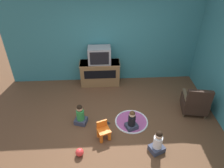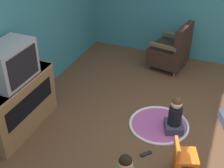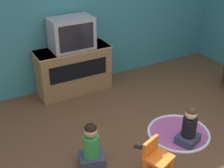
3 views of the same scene
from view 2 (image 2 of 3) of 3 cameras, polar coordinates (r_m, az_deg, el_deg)
The scene contains 8 objects.
ground_plane at distance 3.99m, azimuth 11.73°, elevation -12.21°, with size 30.00×30.00×0.00m, color brown.
tv_cabinet at distance 4.23m, azimuth -16.96°, elevation -3.51°, with size 1.17×0.45×0.74m.
television at distance 3.91m, azimuth -18.15°, elevation 3.58°, with size 0.64×0.40×0.49m.
black_armchair at distance 5.58m, azimuth 10.75°, elevation 5.93°, with size 0.70×0.68×0.84m.
yellow_kid_chair at distance 3.66m, azimuth 13.01°, elevation -13.29°, with size 0.34×0.33×0.43m.
play_mat at distance 4.35m, azimuth 8.56°, elevation -7.33°, with size 0.82×0.82×0.04m.
child_watching_right at distance 4.16m, azimuth 11.43°, elevation -5.90°, with size 0.33×0.31×0.53m.
remote_control at distance 3.91m, azimuth 6.22°, elevation -12.57°, with size 0.14×0.13×0.02m.
Camera 2 is at (-2.87, -0.33, 2.76)m, focal length 50.00 mm.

